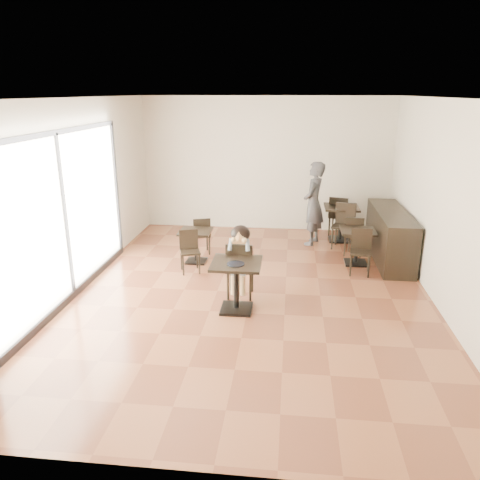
# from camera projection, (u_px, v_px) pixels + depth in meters

# --- Properties ---
(floor) EXTENTS (6.00, 8.00, 0.01)m
(floor) POSITION_uv_depth(u_px,v_px,m) (251.00, 293.00, 8.01)
(floor) COLOR brown
(floor) RESTS_ON ground
(ceiling) EXTENTS (6.00, 8.00, 0.01)m
(ceiling) POSITION_uv_depth(u_px,v_px,m) (253.00, 98.00, 7.04)
(ceiling) COLOR silver
(ceiling) RESTS_ON floor
(wall_back) EXTENTS (6.00, 0.01, 3.20)m
(wall_back) POSITION_uv_depth(u_px,v_px,m) (266.00, 164.00, 11.31)
(wall_back) COLOR beige
(wall_back) RESTS_ON floor
(wall_front) EXTENTS (6.00, 0.01, 3.20)m
(wall_front) POSITION_uv_depth(u_px,v_px,m) (209.00, 313.00, 3.74)
(wall_front) COLOR beige
(wall_front) RESTS_ON floor
(wall_left) EXTENTS (0.01, 8.00, 3.20)m
(wall_left) POSITION_uv_depth(u_px,v_px,m) (74.00, 197.00, 7.84)
(wall_left) COLOR beige
(wall_left) RESTS_ON floor
(wall_right) EXTENTS (0.01, 8.00, 3.20)m
(wall_right) POSITION_uv_depth(u_px,v_px,m) (445.00, 206.00, 7.21)
(wall_right) COLOR beige
(wall_right) RESTS_ON floor
(storefront_window) EXTENTS (0.04, 4.50, 2.60)m
(storefront_window) POSITION_uv_depth(u_px,v_px,m) (63.00, 216.00, 7.43)
(storefront_window) COLOR white
(storefront_window) RESTS_ON floor
(child_table) EXTENTS (0.76, 0.76, 0.80)m
(child_table) POSITION_uv_depth(u_px,v_px,m) (236.00, 286.00, 7.26)
(child_table) COLOR black
(child_table) RESTS_ON floor
(child_chair) EXTENTS (0.43, 0.43, 0.97)m
(child_chair) POSITION_uv_depth(u_px,v_px,m) (240.00, 269.00, 7.76)
(child_chair) COLOR black
(child_chair) RESTS_ON floor
(child) EXTENTS (0.43, 0.61, 1.22)m
(child) POSITION_uv_depth(u_px,v_px,m) (240.00, 262.00, 7.72)
(child) COLOR slate
(child) RESTS_ON child_chair
(plate) EXTENTS (0.27, 0.27, 0.02)m
(plate) POSITION_uv_depth(u_px,v_px,m) (236.00, 264.00, 7.04)
(plate) COLOR black
(plate) RESTS_ON child_table
(pizza_slice) EXTENTS (0.28, 0.22, 0.07)m
(pizza_slice) POSITION_uv_depth(u_px,v_px,m) (239.00, 240.00, 7.40)
(pizza_slice) COLOR #D1BD78
(pizza_slice) RESTS_ON child
(adult_patron) EXTENTS (0.62, 0.78, 1.85)m
(adult_patron) POSITION_uv_depth(u_px,v_px,m) (313.00, 204.00, 10.32)
(adult_patron) COLOR #3D3D42
(adult_patron) RESTS_ON floor
(cafe_table_mid) EXTENTS (0.75, 0.75, 0.70)m
(cafe_table_mid) POSITION_uv_depth(u_px,v_px,m) (357.00, 247.00, 9.25)
(cafe_table_mid) COLOR black
(cafe_table_mid) RESTS_ON floor
(cafe_table_left) EXTENTS (0.80, 0.80, 0.66)m
(cafe_table_left) POSITION_uv_depth(u_px,v_px,m) (196.00, 246.00, 9.36)
(cafe_table_left) COLOR black
(cafe_table_left) RESTS_ON floor
(cafe_table_back) EXTENTS (0.96, 0.96, 0.81)m
(cafe_table_back) POSITION_uv_depth(u_px,v_px,m) (341.00, 224.00, 10.69)
(cafe_table_back) COLOR black
(cafe_table_back) RESTS_ON floor
(chair_mid_a) EXTENTS (0.43, 0.43, 0.85)m
(chair_mid_a) POSITION_uv_depth(u_px,v_px,m) (354.00, 235.00, 9.75)
(chair_mid_a) COLOR black
(chair_mid_a) RESTS_ON floor
(chair_mid_b) EXTENTS (0.43, 0.43, 0.85)m
(chair_mid_b) POSITION_uv_depth(u_px,v_px,m) (361.00, 253.00, 8.71)
(chair_mid_b) COLOR black
(chair_mid_b) RESTS_ON floor
(chair_left_a) EXTENTS (0.46, 0.46, 0.79)m
(chair_left_a) POSITION_uv_depth(u_px,v_px,m) (201.00, 235.00, 9.86)
(chair_left_a) COLOR black
(chair_left_a) RESTS_ON floor
(chair_left_b) EXTENTS (0.46, 0.46, 0.79)m
(chair_left_b) POSITION_uv_depth(u_px,v_px,m) (190.00, 252.00, 8.82)
(chair_left_b) COLOR black
(chair_left_b) RESTS_ON floor
(chair_back_a) EXTENTS (0.55, 0.55, 0.97)m
(chair_back_a) POSITION_uv_depth(u_px,v_px,m) (339.00, 216.00, 10.99)
(chair_back_a) COLOR black
(chair_back_a) RESTS_ON floor
(chair_back_b) EXTENTS (0.55, 0.55, 0.97)m
(chair_back_b) POSITION_uv_depth(u_px,v_px,m) (343.00, 227.00, 10.15)
(chair_back_b) COLOR black
(chair_back_b) RESTS_ON floor
(service_counter) EXTENTS (0.60, 2.40, 1.00)m
(service_counter) POSITION_uv_depth(u_px,v_px,m) (390.00, 236.00, 9.48)
(service_counter) COLOR black
(service_counter) RESTS_ON floor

